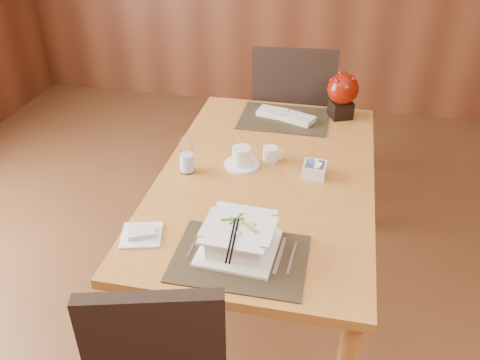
% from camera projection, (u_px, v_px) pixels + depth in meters
% --- Properties ---
extents(dining_table, '(0.90, 1.50, 0.75)m').
position_uv_depth(dining_table, '(266.00, 193.00, 2.22)').
color(dining_table, '#BF7B35').
rests_on(dining_table, ground).
extents(placemat_near, '(0.45, 0.33, 0.01)m').
position_uv_depth(placemat_near, '(240.00, 258.00, 1.72)').
color(placemat_near, black).
rests_on(placemat_near, dining_table).
extents(placemat_far, '(0.45, 0.33, 0.01)m').
position_uv_depth(placemat_far, '(284.00, 119.00, 2.62)').
color(placemat_far, black).
rests_on(placemat_far, dining_table).
extents(soup_setting, '(0.27, 0.27, 0.11)m').
position_uv_depth(soup_setting, '(239.00, 238.00, 1.73)').
color(soup_setting, white).
rests_on(soup_setting, dining_table).
extents(coffee_cup, '(0.16, 0.16, 0.09)m').
position_uv_depth(coffee_cup, '(242.00, 158.00, 2.21)').
color(coffee_cup, white).
rests_on(coffee_cup, dining_table).
extents(water_glass, '(0.07, 0.07, 0.15)m').
position_uv_depth(water_glass, '(187.00, 156.00, 2.15)').
color(water_glass, white).
rests_on(water_glass, dining_table).
extents(creamer_jug, '(0.10, 0.10, 0.06)m').
position_uv_depth(creamer_jug, '(271.00, 154.00, 2.26)').
color(creamer_jug, white).
rests_on(creamer_jug, dining_table).
extents(sugar_caddy, '(0.10, 0.10, 0.06)m').
position_uv_depth(sugar_caddy, '(314.00, 170.00, 2.15)').
color(sugar_caddy, white).
rests_on(sugar_caddy, dining_table).
extents(berry_decor, '(0.16, 0.16, 0.23)m').
position_uv_depth(berry_decor, '(342.00, 93.00, 2.57)').
color(berry_decor, black).
rests_on(berry_decor, dining_table).
extents(napkins_far, '(0.32, 0.20, 0.03)m').
position_uv_depth(napkins_far, '(287.00, 116.00, 2.61)').
color(napkins_far, silver).
rests_on(napkins_far, dining_table).
extents(bread_plate, '(0.17, 0.17, 0.01)m').
position_uv_depth(bread_plate, '(142.00, 235.00, 1.82)').
color(bread_plate, white).
rests_on(bread_plate, dining_table).
extents(far_chair, '(0.52, 0.53, 1.03)m').
position_uv_depth(far_chair, '(291.00, 116.00, 3.04)').
color(far_chair, black).
rests_on(far_chair, ground).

